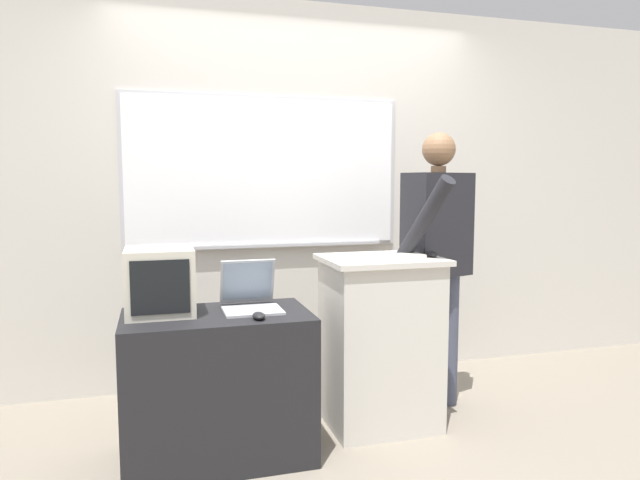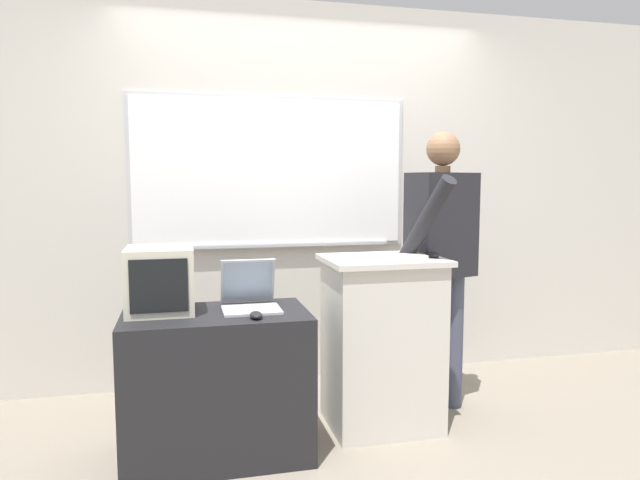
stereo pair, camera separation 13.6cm
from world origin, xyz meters
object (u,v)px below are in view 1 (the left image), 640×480
object	(u,v)px
laptop	(250,294)
person_presenter	(437,252)
side_desk	(218,386)
lectern_podium	(380,341)
crt_monitor	(160,281)
computer_mouse_by_laptop	(259,316)
computer_mouse_by_keyboard	(432,254)
wireless_keyboard	(385,257)

from	to	relation	value
laptop	person_presenter	bearing A→B (deg)	9.24
side_desk	person_presenter	bearing A→B (deg)	11.33
lectern_podium	side_desk	xyz separation A→B (m)	(-0.93, -0.14, -0.12)
side_desk	laptop	distance (m)	0.49
person_presenter	crt_monitor	xyz separation A→B (m)	(-1.62, -0.19, -0.07)
computer_mouse_by_laptop	crt_monitor	xyz separation A→B (m)	(-0.45, 0.25, 0.15)
person_presenter	computer_mouse_by_keyboard	size ratio (longest dim) A/B	16.83
wireless_keyboard	crt_monitor	bearing A→B (deg)	179.64
wireless_keyboard	computer_mouse_by_keyboard	xyz separation A→B (m)	(0.27, -0.02, 0.01)
computer_mouse_by_laptop	crt_monitor	size ratio (longest dim) A/B	0.29
lectern_podium	computer_mouse_by_laptop	bearing A→B (deg)	-157.51
lectern_podium	crt_monitor	size ratio (longest dim) A/B	2.77
computer_mouse_by_keyboard	crt_monitor	world-z (taller)	crt_monitor
person_presenter	computer_mouse_by_laptop	bearing A→B (deg)	-176.65
laptop	crt_monitor	world-z (taller)	crt_monitor
person_presenter	computer_mouse_by_laptop	world-z (taller)	person_presenter
person_presenter	laptop	world-z (taller)	person_presenter
person_presenter	wireless_keyboard	bearing A→B (deg)	-172.20
laptop	crt_monitor	distance (m)	0.45
laptop	side_desk	bearing A→B (deg)	-155.92
lectern_podium	computer_mouse_by_keyboard	distance (m)	0.57
lectern_podium	computer_mouse_by_laptop	size ratio (longest dim) A/B	9.71
lectern_podium	side_desk	bearing A→B (deg)	-171.59
computer_mouse_by_laptop	wireless_keyboard	bearing A→B (deg)	18.13
computer_mouse_by_laptop	crt_monitor	world-z (taller)	crt_monitor
computer_mouse_by_keyboard	crt_monitor	size ratio (longest dim) A/B	0.29
wireless_keyboard	person_presenter	bearing A→B (deg)	25.21
person_presenter	wireless_keyboard	distance (m)	0.47
person_presenter	laptop	bearing A→B (deg)	171.83
laptop	computer_mouse_by_keyboard	distance (m)	1.04
wireless_keyboard	computer_mouse_by_keyboard	distance (m)	0.27
person_presenter	wireless_keyboard	world-z (taller)	person_presenter
laptop	wireless_keyboard	xyz separation A→B (m)	(0.75, -0.01, 0.17)
person_presenter	computer_mouse_by_keyboard	bearing A→B (deg)	-142.22
person_presenter	laptop	xyz separation A→B (m)	(-1.17, -0.19, -0.16)
lectern_podium	wireless_keyboard	world-z (taller)	wireless_keyboard
wireless_keyboard	crt_monitor	size ratio (longest dim) A/B	1.26
wireless_keyboard	computer_mouse_by_keyboard	bearing A→B (deg)	-3.17
computer_mouse_by_keyboard	computer_mouse_by_laptop	bearing A→B (deg)	-167.33
wireless_keyboard	computer_mouse_by_laptop	bearing A→B (deg)	-161.87
person_presenter	computer_mouse_by_keyboard	distance (m)	0.26
lectern_podium	crt_monitor	world-z (taller)	crt_monitor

